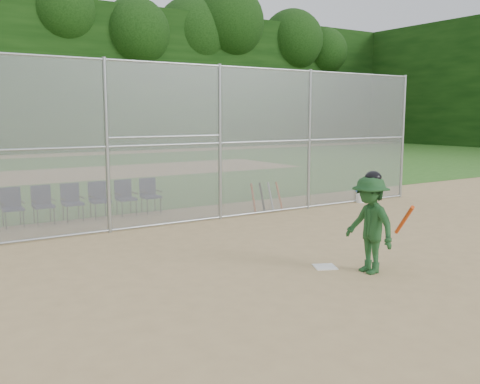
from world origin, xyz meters
TOP-DOWN VIEW (x-y plane):
  - ground at (0.00, 0.00)m, footprint 100.00×100.00m
  - grass_strip at (0.00, 18.00)m, footprint 100.00×100.00m
  - dirt_patch_far at (0.00, 18.00)m, footprint 24.00×24.00m
  - backstop_fence at (0.00, 5.00)m, footprint 16.09×0.09m
  - treeline at (0.00, 20.00)m, footprint 81.00×60.00m
  - home_plate at (0.26, 0.09)m, footprint 0.51×0.51m
  - batter_at_plate at (0.69, -0.55)m, footprint 0.95×1.29m
  - water_cooler at (6.08, 4.93)m, footprint 0.31×0.31m
  - spare_bats at (2.65, 5.22)m, footprint 0.96×0.37m
  - chair_2 at (-3.78, 6.85)m, footprint 0.54×0.52m
  - chair_3 at (-3.05, 6.85)m, footprint 0.54×0.52m
  - chair_4 at (-2.33, 6.85)m, footprint 0.54×0.52m
  - chair_5 at (-1.60, 6.85)m, footprint 0.54×0.52m
  - chair_6 at (-0.88, 6.85)m, footprint 0.54×0.52m
  - chair_7 at (-0.15, 6.85)m, footprint 0.54×0.52m

SIDE VIEW (x-z plane):
  - ground at x=0.00m, z-range 0.00..0.00m
  - grass_strip at x=0.00m, z-range 0.01..0.01m
  - home_plate at x=0.26m, z-range 0.00..0.02m
  - dirt_patch_far at x=0.00m, z-range 0.01..0.01m
  - water_cooler at x=6.08m, z-range 0.00..0.39m
  - spare_bats at x=2.65m, z-range -0.01..0.83m
  - chair_2 at x=-3.78m, z-range 0.00..0.96m
  - chair_3 at x=-3.05m, z-range 0.00..0.96m
  - chair_4 at x=-2.33m, z-range 0.00..0.96m
  - chair_5 at x=-1.60m, z-range 0.00..0.96m
  - chair_6 at x=-0.88m, z-range 0.00..0.96m
  - chair_7 at x=-0.15m, z-range 0.00..0.96m
  - batter_at_plate at x=0.69m, z-range -0.03..1.75m
  - backstop_fence at x=0.00m, z-range 0.07..4.07m
  - treeline at x=0.00m, z-range 0.00..11.00m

